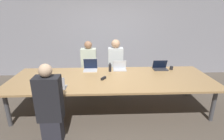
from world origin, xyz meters
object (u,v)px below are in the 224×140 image
Objects in this scene: laptop_far_center at (120,67)px; cup_near_left at (41,87)px; laptop_near_left at (56,86)px; person_near_left at (50,107)px; bottle_far_center at (110,68)px; stapler at (103,78)px; laptop_far_midleft at (90,67)px; person_far_midleft at (89,67)px; laptop_far_right at (160,67)px; cup_far_right at (171,68)px; person_far_center at (115,66)px.

cup_near_left is at bearing -145.50° from laptop_far_center.
laptop_near_left is 0.24× the size of person_near_left.
person_near_left is 0.62m from cup_near_left.
bottle_far_center is 1.45× the size of stapler.
laptop_far_midleft is at bearing 151.33° from stapler.
person_far_midleft reaches higher than laptop_near_left.
bottle_far_center is at bearing -154.48° from laptop_far_center.
laptop_far_midleft is 0.97× the size of laptop_far_right.
stapler is (-1.69, -0.58, -0.02)m from cup_far_right.
laptop_near_left is 0.24× the size of person_far_midleft.
laptop_far_midleft is at bearing 165.48° from bottle_far_center.
cup_far_right is at bearing 19.74° from cup_near_left.
cup_far_right is at bearing -21.57° from person_far_center.
person_far_midleft is at bearing 151.57° from laptop_far_center.
laptop_far_right reaches higher than cup_near_left.
person_near_left reaches higher than cup_near_left.
person_far_center reaches higher than stapler.
cup_near_left is (-1.32, -0.96, -0.05)m from bottle_far_center.
laptop_far_midleft is (0.84, 1.08, 0.04)m from cup_near_left.
cup_far_right reaches higher than stapler.
person_far_midleft is (-0.55, 0.55, -0.16)m from bottle_far_center.
person_near_left is 1.00× the size of person_far_midleft.
person_near_left reaches higher than laptop_near_left.
person_far_center is at bearing 4.61° from person_far_midleft.
person_near_left is 3.97× the size of laptop_far_right.
person_near_left is (-1.02, -1.49, -0.16)m from bottle_far_center.
person_near_left is 4.10× the size of laptop_far_midleft.
cup_far_right is at bearing -1.63° from laptop_far_midleft.
laptop_near_left is at bearing -136.54° from bottle_far_center.
person_far_center is 1.99m from laptop_near_left.
laptop_far_center reaches higher than bottle_far_center.
stapler is at bearing -122.59° from laptop_far_center.
person_far_midleft is at bearing -102.75° from person_near_left.
cup_far_right is at bearing -157.85° from laptop_near_left.
person_far_midleft is at bearing 63.11° from cup_near_left.
stapler is at bearing -161.13° from cup_far_right.
stapler is (0.32, -0.64, -0.05)m from laptop_far_midleft.
cup_near_left is 0.24× the size of laptop_far_midleft.
cup_far_right is (2.02, -0.06, -0.04)m from laptop_far_midleft.
laptop_near_left reaches higher than cup_far_right.
laptop_far_midleft is (-0.48, 0.12, -0.01)m from bottle_far_center.
laptop_near_left is 0.53m from person_near_left.
laptop_far_midleft is (0.54, 1.62, 0.15)m from person_near_left.
laptop_far_midleft is at bearing 52.27° from cup_near_left.
stapler is at bearing -63.04° from laptop_far_midleft.
cup_near_left is (-0.29, 0.02, -0.03)m from laptop_near_left.
laptop_near_left is (-1.28, -1.09, 0.01)m from laptop_far_center.
cup_near_left is (-1.49, -1.56, 0.09)m from person_far_center.
laptop_far_midleft is 3.96× the size of cup_far_right.
laptop_far_center reaches higher than cup_near_left.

